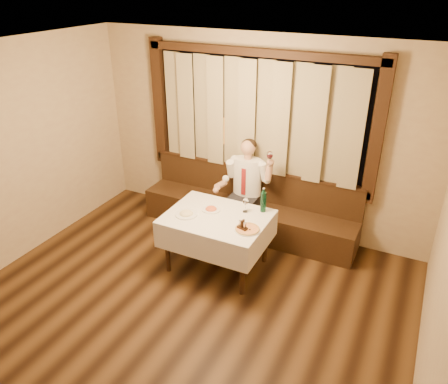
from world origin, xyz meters
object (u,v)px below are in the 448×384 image
at_px(pizza, 247,229).
at_px(dining_table, 217,223).
at_px(cruet_caddy, 242,226).
at_px(pasta_cream, 186,212).
at_px(pasta_red, 211,208).
at_px(seated_man, 246,182).
at_px(banquette, 249,211).
at_px(green_bottle, 263,201).

bearing_deg(pizza, dining_table, 163.47).
xyz_separation_m(pizza, cruet_caddy, (-0.06, -0.02, 0.03)).
bearing_deg(pasta_cream, pasta_red, 48.61).
relative_size(pasta_cream, cruet_caddy, 2.07).
bearing_deg(seated_man, banquette, 77.00).
distance_m(green_bottle, seated_man, 0.75).
bearing_deg(pizza, cruet_caddy, -159.15).
height_order(pasta_cream, cruet_caddy, cruet_caddy).
relative_size(dining_table, green_bottle, 3.87).
height_order(pizza, green_bottle, green_bottle).
bearing_deg(pasta_red, pizza, -21.75).
bearing_deg(seated_man, dining_table, -88.73).
height_order(banquette, pizza, banquette).
distance_m(banquette, dining_table, 1.08).
distance_m(green_bottle, cruet_caddy, 0.54).
bearing_deg(cruet_caddy, banquette, 125.15).
relative_size(pasta_red, green_bottle, 0.72).
relative_size(dining_table, seated_man, 0.89).
bearing_deg(banquette, cruet_caddy, -70.52).
relative_size(pasta_red, cruet_caddy, 1.74).
distance_m(dining_table, pasta_red, 0.22).
height_order(pasta_cream, seated_man, seated_man).
relative_size(banquette, green_bottle, 9.76).
height_order(pasta_red, cruet_caddy, cruet_caddy).
bearing_deg(cruet_caddy, pasta_cream, -165.53).
height_order(dining_table, pasta_cream, pasta_cream).
xyz_separation_m(dining_table, green_bottle, (0.47, 0.37, 0.24)).
bearing_deg(pasta_cream, green_bottle, 31.86).
height_order(dining_table, green_bottle, green_bottle).
xyz_separation_m(green_bottle, cruet_caddy, (-0.05, -0.53, -0.09)).
distance_m(dining_table, pasta_cream, 0.41).
bearing_deg(pasta_cream, banquette, 73.09).
height_order(pasta_red, green_bottle, green_bottle).
bearing_deg(pasta_cream, cruet_caddy, -1.20).
distance_m(dining_table, cruet_caddy, 0.47).
bearing_deg(dining_table, seated_man, 91.27).
bearing_deg(pasta_cream, dining_table, 22.28).
distance_m(banquette, pizza, 1.34).
distance_m(pizza, seated_man, 1.18).
height_order(pizza, pasta_red, pasta_red).
height_order(banquette, seated_man, seated_man).
bearing_deg(green_bottle, dining_table, -141.98).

